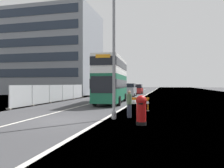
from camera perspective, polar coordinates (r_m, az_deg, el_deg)
ground at (r=13.80m, az=-11.61°, el=-9.38°), size 140.00×280.00×0.10m
double_decker_bus at (r=25.28m, az=-0.09°, el=1.19°), size 3.35×10.35×5.13m
lamppost_foreground at (r=13.95m, az=0.50°, el=9.40°), size 0.29×0.70×9.44m
red_pillar_postbox at (r=11.99m, az=7.59°, el=-6.35°), size 0.59×0.59×1.59m
roadworks_barrier at (r=17.85m, az=7.02°, el=-4.82°), size 1.64×0.85×1.13m
construction_site_fence at (r=28.09m, az=-14.27°, el=-2.39°), size 0.44×17.20×2.14m
car_oncoming_near at (r=39.71m, az=4.77°, el=-1.61°), size 1.94×4.14×2.29m
car_receding_mid at (r=49.27m, az=6.78°, el=-1.40°), size 2.00×4.37×2.14m
bare_tree_far_verge_near at (r=50.63m, az=-13.24°, el=0.29°), size 2.67×2.48×5.37m
bare_tree_far_verge_mid at (r=63.22m, az=-7.08°, el=0.43°), size 2.53×2.62×5.42m
pedestrian_at_kerb at (r=14.47m, az=4.49°, el=-5.22°), size 0.34×0.34×1.76m
backdrop_office_block at (r=54.13m, az=-19.84°, el=7.28°), size 29.73×13.66×18.10m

